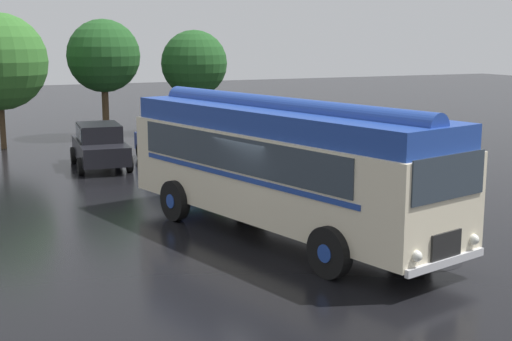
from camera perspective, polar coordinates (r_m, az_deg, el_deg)
ground_plane at (r=17.96m, az=1.12°, el=-5.27°), size 120.00×120.00×0.00m
vintage_bus at (r=17.64m, az=2.02°, el=0.75°), size 4.87×10.38×3.49m
car_near_left at (r=27.79m, az=-12.38°, el=1.98°), size 2.21×4.32×1.66m
car_mid_left at (r=28.53m, az=-6.67°, el=2.38°), size 2.28×4.35×1.66m
car_mid_right at (r=29.20m, az=-1.78°, el=2.63°), size 2.26×4.34×1.66m
tree_centre at (r=35.92m, az=-12.05°, el=8.93°), size 3.55×3.55×5.77m
tree_right_of_centre at (r=36.80m, az=-4.98°, el=8.51°), size 3.38×3.38×5.27m
puddle_patch at (r=16.60m, az=12.99°, el=-6.89°), size 1.87×1.87×0.01m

